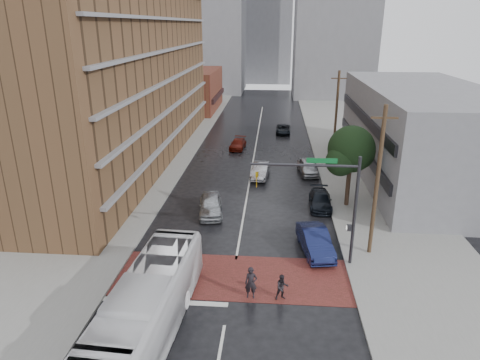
# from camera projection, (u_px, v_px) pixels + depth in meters

# --- Properties ---
(ground) EXTENTS (160.00, 160.00, 0.00)m
(ground) POSITION_uv_depth(u_px,v_px,m) (232.00, 281.00, 25.51)
(ground) COLOR black
(ground) RESTS_ON ground
(crosswalk) EXTENTS (14.00, 5.00, 0.02)m
(crosswalk) POSITION_uv_depth(u_px,v_px,m) (233.00, 277.00, 25.98)
(crosswalk) COLOR maroon
(crosswalk) RESTS_ON ground
(sidewalk_west) EXTENTS (9.00, 90.00, 0.15)m
(sidewalk_west) POSITION_uv_depth(u_px,v_px,m) (155.00, 156.00, 49.77)
(sidewalk_west) COLOR gray
(sidewalk_west) RESTS_ON ground
(sidewalk_east) EXTENTS (9.00, 90.00, 0.15)m
(sidewalk_east) POSITION_uv_depth(u_px,v_px,m) (356.00, 160.00, 48.03)
(sidewalk_east) COLOR gray
(sidewalk_east) RESTS_ON ground
(apartment_block) EXTENTS (10.00, 44.00, 28.00)m
(apartment_block) POSITION_uv_depth(u_px,v_px,m) (120.00, 29.00, 44.26)
(apartment_block) COLOR brown
(apartment_block) RESTS_ON ground
(storefront_west) EXTENTS (8.00, 16.00, 7.00)m
(storefront_west) POSITION_uv_depth(u_px,v_px,m) (195.00, 90.00, 75.80)
(storefront_west) COLOR brown
(storefront_west) RESTS_ON ground
(building_east) EXTENTS (11.00, 26.00, 9.00)m
(building_east) POSITION_uv_depth(u_px,v_px,m) (421.00, 133.00, 41.45)
(building_east) COLOR gray
(building_east) RESTS_ON ground
(distant_tower_west) EXTENTS (18.00, 16.00, 32.00)m
(distant_tower_west) POSITION_uv_depth(u_px,v_px,m) (203.00, 17.00, 94.16)
(distant_tower_west) COLOR gray
(distant_tower_west) RESTS_ON ground
(distant_tower_east) EXTENTS (16.00, 14.00, 36.00)m
(distant_tower_east) POSITION_uv_depth(u_px,v_px,m) (336.00, 6.00, 85.73)
(distant_tower_east) COLOR gray
(distant_tower_east) RESTS_ON ground
(distant_tower_center) EXTENTS (12.00, 10.00, 24.00)m
(distant_tower_center) POSITION_uv_depth(u_px,v_px,m) (268.00, 35.00, 110.39)
(distant_tower_center) COLOR gray
(distant_tower_center) RESTS_ON ground
(street_tree) EXTENTS (4.20, 4.10, 6.90)m
(street_tree) POSITION_uv_depth(u_px,v_px,m) (351.00, 152.00, 34.52)
(street_tree) COLOR #332319
(street_tree) RESTS_ON ground
(signal_mast) EXTENTS (6.50, 0.30, 7.20)m
(signal_mast) POSITION_uv_depth(u_px,v_px,m) (332.00, 195.00, 25.79)
(signal_mast) COLOR #2D2D33
(signal_mast) RESTS_ON ground
(utility_pole_near) EXTENTS (1.60, 0.26, 10.00)m
(utility_pole_near) POSITION_uv_depth(u_px,v_px,m) (377.00, 182.00, 26.83)
(utility_pole_near) COLOR #473321
(utility_pole_near) RESTS_ON ground
(utility_pole_far) EXTENTS (1.60, 0.26, 10.00)m
(utility_pole_far) POSITION_uv_depth(u_px,v_px,m) (336.00, 117.00, 45.57)
(utility_pole_far) COLOR #473321
(utility_pole_far) RESTS_ON ground
(transit_bus) EXTENTS (3.39, 11.82, 3.25)m
(transit_bus) POSITION_uv_depth(u_px,v_px,m) (148.00, 306.00, 20.64)
(transit_bus) COLOR white
(transit_bus) RESTS_ON ground
(pedestrian_a) EXTENTS (0.70, 0.47, 1.89)m
(pedestrian_a) POSITION_uv_depth(u_px,v_px,m) (251.00, 283.00, 23.69)
(pedestrian_a) COLOR black
(pedestrian_a) RESTS_ON ground
(pedestrian_b) EXTENTS (0.87, 0.76, 1.52)m
(pedestrian_b) POSITION_uv_depth(u_px,v_px,m) (282.00, 287.00, 23.62)
(pedestrian_b) COLOR black
(pedestrian_b) RESTS_ON ground
(car_travel_a) EXTENTS (2.47, 4.78, 1.56)m
(car_travel_a) POSITION_uv_depth(u_px,v_px,m) (211.00, 205.00, 34.35)
(car_travel_a) COLOR #ACB0B4
(car_travel_a) RESTS_ON ground
(car_travel_b) EXTENTS (1.96, 4.56, 1.46)m
(car_travel_b) POSITION_uv_depth(u_px,v_px,m) (260.00, 170.00, 42.72)
(car_travel_b) COLOR #B6B8BF
(car_travel_b) RESTS_ON ground
(car_travel_c) EXTENTS (2.03, 4.23, 1.19)m
(car_travel_c) POSITION_uv_depth(u_px,v_px,m) (238.00, 144.00, 52.68)
(car_travel_c) COLOR #65150B
(car_travel_c) RESTS_ON ground
(suv_travel) EXTENTS (2.07, 4.31, 1.18)m
(suv_travel) POSITION_uv_depth(u_px,v_px,m) (283.00, 129.00, 60.05)
(suv_travel) COLOR black
(suv_travel) RESTS_ON ground
(car_parked_near) EXTENTS (2.45, 5.03, 1.59)m
(car_parked_near) POSITION_uv_depth(u_px,v_px,m) (315.00, 241.00, 28.59)
(car_parked_near) COLOR #131A44
(car_parked_near) RESTS_ON ground
(car_parked_mid) EXTENTS (1.91, 4.44, 1.27)m
(car_parked_mid) POSITION_uv_depth(u_px,v_px,m) (320.00, 200.00, 35.69)
(car_parked_mid) COLOR black
(car_parked_mid) RESTS_ON ground
(car_parked_far) EXTENTS (2.32, 4.60, 1.50)m
(car_parked_far) POSITION_uv_depth(u_px,v_px,m) (308.00, 167.00, 43.69)
(car_parked_far) COLOR #A1A4A8
(car_parked_far) RESTS_ON ground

